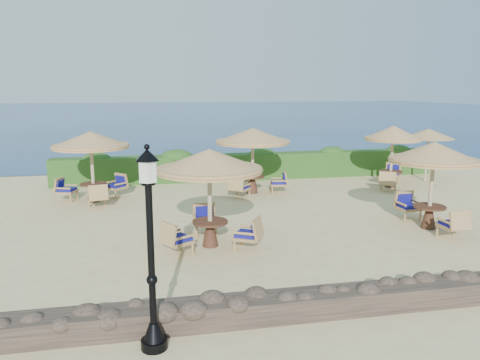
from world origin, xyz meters
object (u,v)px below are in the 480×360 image
at_px(cafe_set_0, 210,177).
at_px(cafe_set_1, 433,165).
at_px(cafe_set_3, 253,145).
at_px(lamp_post, 151,259).
at_px(cafe_set_4, 393,143).
at_px(cafe_set_2, 91,151).
at_px(extra_parasol, 428,134).

relative_size(cafe_set_0, cafe_set_1, 1.00).
bearing_deg(cafe_set_3, lamp_post, -110.70).
relative_size(lamp_post, cafe_set_0, 1.17).
relative_size(cafe_set_3, cafe_set_4, 1.11).
relative_size(cafe_set_0, cafe_set_3, 0.95).
distance_m(lamp_post, cafe_set_3, 11.80).
relative_size(cafe_set_0, cafe_set_2, 0.99).
height_order(cafe_set_3, cafe_set_4, same).
bearing_deg(cafe_set_0, cafe_set_3, 67.32).
xyz_separation_m(cafe_set_2, cafe_set_4, (12.30, 0.24, 0.00)).
relative_size(cafe_set_0, cafe_set_4, 1.05).
xyz_separation_m(extra_parasol, cafe_set_0, (-11.01, -7.13, -0.25)).
bearing_deg(cafe_set_1, lamp_post, -148.18).
bearing_deg(cafe_set_3, cafe_set_0, -112.68).
distance_m(cafe_set_0, cafe_set_3, 6.68).
distance_m(extra_parasol, cafe_set_4, 2.56).
distance_m(extra_parasol, cafe_set_1, 8.04).
xyz_separation_m(lamp_post, cafe_set_3, (4.17, 11.03, 0.40)).
bearing_deg(lamp_post, cafe_set_1, 31.82).
distance_m(cafe_set_0, cafe_set_2, 6.91).
relative_size(lamp_post, cafe_set_1, 1.17).
xyz_separation_m(cafe_set_2, cafe_set_3, (6.20, 0.28, 0.04)).
xyz_separation_m(extra_parasol, cafe_set_2, (-14.63, -1.25, -0.26)).
bearing_deg(cafe_set_3, extra_parasol, 6.55).
xyz_separation_m(lamp_post, cafe_set_0, (1.59, 4.87, 0.37)).
distance_m(cafe_set_0, cafe_set_4, 10.62).
bearing_deg(cafe_set_2, extra_parasol, 4.88).
xyz_separation_m(cafe_set_3, cafe_set_4, (6.10, -0.04, -0.04)).
distance_m(cafe_set_1, cafe_set_3, 7.19).
relative_size(cafe_set_2, cafe_set_3, 0.95).
height_order(lamp_post, cafe_set_1, lamp_post).
distance_m(cafe_set_2, cafe_set_4, 12.30).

